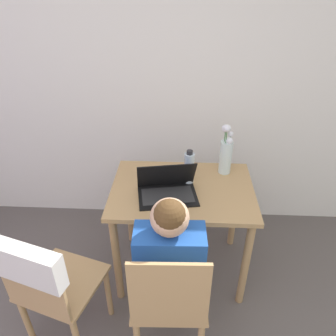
{
  "coord_description": "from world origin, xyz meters",
  "views": [
    {
      "loc": [
        0.21,
        -0.16,
        1.97
      ],
      "look_at": [
        0.12,
        1.51,
        0.92
      ],
      "focal_mm": 35.0,
      "sensor_mm": 36.0,
      "label": 1
    }
  ],
  "objects_px": {
    "laptop": "(167,187)",
    "chair_occupied": "(169,300)",
    "chair_spare": "(44,280)",
    "person_seated": "(170,256)",
    "flower_vase": "(226,152)",
    "water_bottle": "(189,168)"
  },
  "relations": [
    {
      "from": "laptop",
      "to": "chair_occupied",
      "type": "bearing_deg",
      "value": -95.75
    },
    {
      "from": "chair_spare",
      "to": "chair_occupied",
      "type": "bearing_deg",
      "value": -161.5
    },
    {
      "from": "person_seated",
      "to": "chair_occupied",
      "type": "bearing_deg",
      "value": 90.0
    },
    {
      "from": "chair_occupied",
      "to": "chair_spare",
      "type": "bearing_deg",
      "value": -0.76
    },
    {
      "from": "chair_spare",
      "to": "flower_vase",
      "type": "bearing_deg",
      "value": -121.91
    },
    {
      "from": "laptop",
      "to": "water_bottle",
      "type": "bearing_deg",
      "value": 35.55
    },
    {
      "from": "laptop",
      "to": "water_bottle",
      "type": "xyz_separation_m",
      "value": [
        0.13,
        0.14,
        0.06
      ]
    },
    {
      "from": "person_seated",
      "to": "chair_spare",
      "type": "bearing_deg",
      "value": 9.08
    },
    {
      "from": "chair_spare",
      "to": "flower_vase",
      "type": "xyz_separation_m",
      "value": [
        0.98,
        0.85,
        0.3
      ]
    },
    {
      "from": "laptop",
      "to": "flower_vase",
      "type": "xyz_separation_m",
      "value": [
        0.38,
        0.28,
        0.1
      ]
    },
    {
      "from": "chair_occupied",
      "to": "water_bottle",
      "type": "distance_m",
      "value": 0.8
    },
    {
      "from": "chair_spare",
      "to": "person_seated",
      "type": "xyz_separation_m",
      "value": [
        0.64,
        0.12,
        0.07
      ]
    },
    {
      "from": "chair_spare",
      "to": "water_bottle",
      "type": "bearing_deg",
      "value": -118.92
    },
    {
      "from": "flower_vase",
      "to": "person_seated",
      "type": "bearing_deg",
      "value": -115.51
    },
    {
      "from": "person_seated",
      "to": "laptop",
      "type": "height_order",
      "value": "person_seated"
    },
    {
      "from": "chair_spare",
      "to": "laptop",
      "type": "height_order",
      "value": "laptop"
    },
    {
      "from": "flower_vase",
      "to": "water_bottle",
      "type": "height_order",
      "value": "flower_vase"
    },
    {
      "from": "chair_spare",
      "to": "person_seated",
      "type": "height_order",
      "value": "person_seated"
    },
    {
      "from": "chair_occupied",
      "to": "laptop",
      "type": "height_order",
      "value": "laptop"
    },
    {
      "from": "water_bottle",
      "to": "chair_occupied",
      "type": "bearing_deg",
      "value": -97.82
    },
    {
      "from": "chair_spare",
      "to": "laptop",
      "type": "distance_m",
      "value": 0.85
    },
    {
      "from": "laptop",
      "to": "person_seated",
      "type": "bearing_deg",
      "value": -95.21
    }
  ]
}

